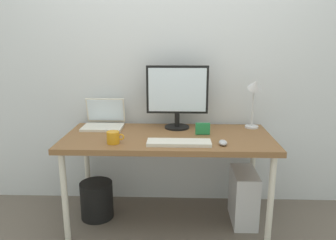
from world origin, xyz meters
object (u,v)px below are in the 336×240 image
Objects in this scene: keyboard at (179,143)px; coffee_mug at (113,137)px; desk at (168,143)px; mouse at (223,143)px; monitor at (177,94)px; laptop at (104,120)px; computer_tower at (243,196)px; wastebasket at (97,200)px; photo_frame at (203,129)px; desk_lamp at (255,92)px.

coffee_mug is (-0.45, 0.01, 0.03)m from keyboard.
mouse is (0.38, -0.21, 0.08)m from desk.
desk is 12.61× the size of coffee_mug.
coffee_mug is at bearing -136.50° from monitor.
laptop is 1.28m from computer_tower.
wastebasket is at bearing -102.98° from laptop.
mouse is (0.32, -0.43, -0.27)m from monitor.
coffee_mug is at bearing 179.25° from mouse.
photo_frame is at bearing 179.06° from computer_tower.
desk is at bearing 28.37° from coffee_mug.
photo_frame is 1.04m from wastebasket.
photo_frame is 0.64m from computer_tower.
coffee_mug is (-0.44, -0.42, -0.24)m from monitor.
desk is 0.74m from computer_tower.
desk_lamp is 3.45× the size of coffee_mug.
monitor is 1.57× the size of laptop.
desk reaches higher than computer_tower.
monitor is at bearing 92.25° from keyboard.
coffee_mug is 0.41× the size of wastebasket.
desk_lamp is 0.52m from photo_frame.
keyboard is 1.47× the size of wastebasket.
monitor is 1.68× the size of wastebasket.
photo_frame is (0.18, 0.23, 0.04)m from keyboard.
computer_tower is at bearing -0.94° from photo_frame.
wastebasket is (-0.04, -0.19, -0.62)m from laptop.
laptop is at bearing 144.58° from keyboard.
photo_frame reaches higher than mouse.
photo_frame is at bearing -0.79° from wastebasket.
photo_frame reaches higher than keyboard.
keyboard reaches higher than wastebasket.
keyboard is 4.00× the size of photo_frame.
photo_frame is at bearing -14.46° from laptop.
monitor reaches higher than wastebasket.
desk_lamp is at bearing 0.05° from monitor.
laptop is at bearing 156.55° from desk.
desk is 3.66× the size of desk_lamp.
desk_lamp is 0.59m from mouse.
monitor reaches higher than keyboard.
desk is 0.41m from monitor.
desk is 0.77m from wastebasket.
coffee_mug is (-0.75, 0.01, 0.03)m from mouse.
wastebasket is (-0.21, 0.24, -0.60)m from coffee_mug.
photo_frame is at bearing 117.26° from mouse.
mouse is (0.30, -0.00, 0.01)m from keyboard.
desk_lamp is at bearing 17.71° from desk.
desk_lamp is 0.83m from computer_tower.
laptop is (-0.53, 0.23, 0.12)m from desk.
wastebasket is (-1.25, -0.18, -0.86)m from desk_lamp.
monitor is at bearing 159.89° from computer_tower.
computer_tower is at bearing -20.11° from monitor.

